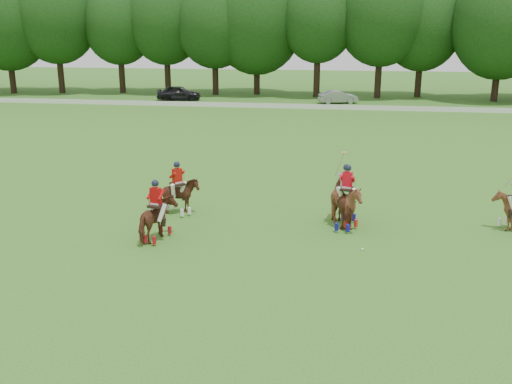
# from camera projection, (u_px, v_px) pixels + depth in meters

# --- Properties ---
(ground) EXTENTS (180.00, 180.00, 0.00)m
(ground) POSITION_uv_depth(u_px,v_px,m) (230.00, 271.00, 17.96)
(ground) COLOR #2E651C
(ground) RESTS_ON ground
(tree_line) EXTENTS (117.98, 14.32, 14.75)m
(tree_line) POSITION_uv_depth(u_px,v_px,m) (321.00, 20.00, 61.24)
(tree_line) COLOR black
(tree_line) RESTS_ON ground
(boundary_rail) EXTENTS (120.00, 0.10, 0.44)m
(boundary_rail) POSITION_uv_depth(u_px,v_px,m) (311.00, 107.00, 53.96)
(boundary_rail) COLOR white
(boundary_rail) RESTS_ON ground
(car_left) EXTENTS (4.82, 2.60, 1.56)m
(car_left) POSITION_uv_depth(u_px,v_px,m) (179.00, 93.00, 60.24)
(car_left) COLOR black
(car_left) RESTS_ON ground
(car_mid) EXTENTS (4.17, 2.50, 1.30)m
(car_mid) POSITION_uv_depth(u_px,v_px,m) (338.00, 97.00, 57.74)
(car_mid) COLOR #949499
(car_mid) RESTS_ON ground
(polo_red_a) EXTENTS (1.17, 1.93, 2.24)m
(polo_red_a) POSITION_uv_depth(u_px,v_px,m) (157.00, 219.00, 20.34)
(polo_red_a) COLOR #542816
(polo_red_a) RESTS_ON ground
(polo_red_b) EXTENTS (1.90, 1.92, 2.19)m
(polo_red_b) POSITION_uv_depth(u_px,v_px,m) (178.00, 196.00, 23.28)
(polo_red_b) COLOR #542816
(polo_red_b) RESTS_ON ground
(polo_red_c) EXTENTS (1.70, 1.85, 2.47)m
(polo_red_c) POSITION_uv_depth(u_px,v_px,m) (346.00, 205.00, 21.61)
(polo_red_c) COLOR #542816
(polo_red_c) RESTS_ON ground
(polo_stripe_a) EXTENTS (1.66, 2.21, 2.93)m
(polo_stripe_a) POSITION_uv_depth(u_px,v_px,m) (345.00, 203.00, 22.01)
(polo_stripe_a) COLOR #542816
(polo_stripe_a) RESTS_ON ground
(polo_ball) EXTENTS (0.09, 0.09, 0.09)m
(polo_ball) POSITION_uv_depth(u_px,v_px,m) (362.00, 249.00, 19.58)
(polo_ball) COLOR white
(polo_ball) RESTS_ON ground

